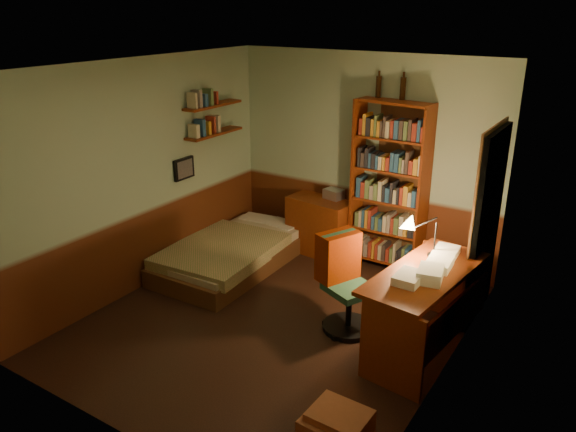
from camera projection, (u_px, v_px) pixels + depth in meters
The scene contains 23 objects.
floor at pixel (275, 322), 5.89m from camera, with size 3.50×4.00×0.02m, color black.
ceiling at pixel (273, 65), 4.96m from camera, with size 3.50×4.00×0.02m, color silver.
wall_back at pixel (364, 159), 7.01m from camera, with size 3.50×0.02×2.60m, color #8EAA8A.
wall_left at pixel (144, 176), 6.31m from camera, with size 0.02×4.00×2.60m, color #8EAA8A.
wall_right at pixel (454, 244), 4.54m from camera, with size 0.02×4.00×2.60m, color #8EAA8A.
wall_front at pixel (110, 287), 3.84m from camera, with size 3.50×0.02×2.60m, color #8EAA8A.
doorway at pixel (486, 227), 5.69m from camera, with size 0.06×0.90×2.00m, color black.
door_trim at pixel (483, 226), 5.71m from camera, with size 0.02×0.98×2.08m, color #4B2C16.
bed at pixel (232, 244), 7.02m from camera, with size 1.08×2.01×0.60m, color olive.
dresser at pixel (320, 226), 7.38m from camera, with size 0.84×0.42×0.75m, color #67260D.
mini_stereo at pixel (334, 194), 7.26m from camera, with size 0.23×0.18×0.13m, color #B2B2B7.
bookshelf at pixel (389, 188), 6.76m from camera, with size 0.89×0.28×2.08m, color #67260D.
bottle_left at pixel (379, 87), 6.56m from camera, with size 0.07×0.07×0.25m, color black.
bottle_right at pixel (403, 89), 6.41m from camera, with size 0.07×0.07×0.25m, color black.
desk at pixel (422, 310), 5.30m from camera, with size 0.63×1.52×0.82m, color #67260D.
paper_stack at pixel (430, 274), 4.97m from camera, with size 0.21×0.29×0.12m, color silver.
desk_lamp at pixel (436, 225), 5.35m from camera, with size 0.19×0.19×0.65m, color black.
office_chair at pixel (350, 289), 5.57m from camera, with size 0.47×0.41×0.94m, color #275337.
red_jacket at pixel (335, 227), 5.19m from camera, with size 0.23×0.42×0.50m, color #932702.
wall_shelf_lower at pixel (214, 133), 7.01m from camera, with size 0.20×0.90×0.03m, color #67260D.
wall_shelf_upper at pixel (213, 105), 6.89m from camera, with size 0.20×0.90×0.03m, color #67260D.
framed_picture at pixel (184, 169), 6.78m from camera, with size 0.04×0.32×0.26m, color black.
cardboard_box_a at pixel (339, 430), 4.16m from camera, with size 0.43×0.34×0.32m, color #A8613F.
Camera 1 is at (2.87, -4.23, 3.12)m, focal length 35.00 mm.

